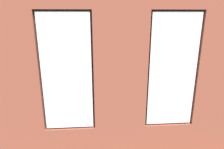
{
  "coord_description": "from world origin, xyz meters",
  "views": [
    {
      "loc": [
        0.4,
        5.64,
        2.66
      ],
      "look_at": [
        -0.01,
        0.4,
        1.08
      ],
      "focal_mm": 32.0,
      "sensor_mm": 36.0,
      "label": 1
    }
  ],
  "objects": [
    {
      "name": "potted_plant_between_couches",
      "position": [
        -1.07,
        1.72,
        0.59
      ],
      "size": [
        0.75,
        0.73,
        1.05
      ],
      "color": "brown",
      "rests_on": "ground_plane"
    },
    {
      "name": "potted_plant_by_left_couch",
      "position": [
        -1.93,
        -0.98,
        0.4
      ],
      "size": [
        0.49,
        0.49,
        0.59
      ],
      "color": "brown",
      "rests_on": "ground_plane"
    },
    {
      "name": "ground_plane",
      "position": [
        0.0,
        0.0,
        -0.05
      ],
      "size": [
        6.67,
        5.59,
        0.1
      ],
      "primitive_type": "cube",
      "color": "brown"
    },
    {
      "name": "couch_left",
      "position": [
        -2.33,
        0.33,
        0.33
      ],
      "size": [
        1.0,
        1.78,
        0.8
      ],
      "rotation": [
        0.0,
        0.0,
        1.49
      ],
      "color": "black",
      "rests_on": "ground_plane"
    },
    {
      "name": "coffee_table",
      "position": [
        -0.04,
        0.26,
        0.39
      ],
      "size": [
        1.37,
        0.84,
        0.44
      ],
      "color": "#A87547",
      "rests_on": "ground_plane"
    },
    {
      "name": "table_plant_small",
      "position": [
        -0.14,
        0.39,
        0.55
      ],
      "size": [
        0.13,
        0.13,
        0.2
      ],
      "color": "#9E5638",
      "rests_on": "coffee_table"
    },
    {
      "name": "papasan_chair",
      "position": [
        0.41,
        -1.74,
        0.43
      ],
      "size": [
        1.05,
        1.05,
        0.67
      ],
      "color": "olive",
      "rests_on": "ground_plane"
    },
    {
      "name": "couch_by_window",
      "position": [
        0.37,
        1.77,
        0.33
      ],
      "size": [
        1.96,
        0.87,
        0.8
      ],
      "color": "black",
      "rests_on": "ground_plane"
    },
    {
      "name": "tv_flatscreen",
      "position": [
        2.68,
        0.02,
        0.94
      ],
      "size": [
        1.19,
        0.2,
        0.81
      ],
      "color": "black",
      "rests_on": "media_console"
    },
    {
      "name": "media_console",
      "position": [
        2.68,
        0.02,
        0.27
      ],
      "size": [
        0.98,
        0.42,
        0.53
      ],
      "primitive_type": "cube",
      "color": "black",
      "rests_on": "ground_plane"
    },
    {
      "name": "candle_jar",
      "position": [
        0.13,
        0.15,
        0.5
      ],
      "size": [
        0.08,
        0.08,
        0.11
      ],
      "primitive_type": "cylinder",
      "color": "#B7333D",
      "rests_on": "coffee_table"
    },
    {
      "name": "cup_ceramic",
      "position": [
        -0.04,
        0.26,
        0.49
      ],
      "size": [
        0.07,
        0.07,
        0.08
      ],
      "primitive_type": "cylinder",
      "color": "silver",
      "rests_on": "coffee_table"
    },
    {
      "name": "brick_wall_with_windows",
      "position": [
        -0.0,
        2.41,
        1.62
      ],
      "size": [
        6.07,
        0.3,
        3.29
      ],
      "color": "brown",
      "rests_on": "ground_plane"
    },
    {
      "name": "remote_gray",
      "position": [
        0.37,
        0.39,
        0.46
      ],
      "size": [
        0.16,
        0.15,
        0.02
      ],
      "primitive_type": "cube",
      "rotation": [
        0.0,
        0.0,
        3.96
      ],
      "color": "#59595B",
      "rests_on": "coffee_table"
    },
    {
      "name": "potted_plant_mid_room_small",
      "position": [
        -0.95,
        -0.5,
        0.39
      ],
      "size": [
        0.36,
        0.36,
        0.56
      ],
      "color": "brown",
      "rests_on": "ground_plane"
    },
    {
      "name": "potted_plant_corner_near_left",
      "position": [
        -2.49,
        -1.8,
        0.76
      ],
      "size": [
        0.91,
        0.91,
        1.27
      ],
      "color": "brown",
      "rests_on": "ground_plane"
    }
  ]
}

